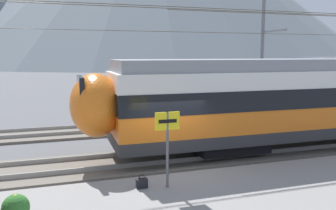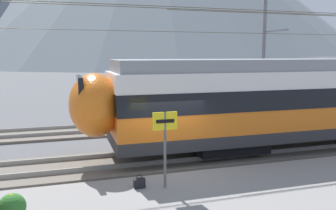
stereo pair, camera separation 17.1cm
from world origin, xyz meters
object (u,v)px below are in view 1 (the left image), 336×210
catenary_mast_far_side (263,51)px  potted_plant_platform_edge (16,209)px  platform_sign (167,132)px  handbag_near_sign (142,183)px

catenary_mast_far_side → potted_plant_platform_edge: (-14.09, -12.67, -3.53)m
platform_sign → handbag_near_sign: size_ratio=5.43×
potted_plant_platform_edge → catenary_mast_far_side: bearing=42.0°
catenary_mast_far_side → handbag_near_sign: 16.16m
handbag_near_sign → potted_plant_platform_edge: 3.44m
catenary_mast_far_side → potted_plant_platform_edge: size_ratio=53.79×
platform_sign → potted_plant_platform_edge: platform_sign is taller
catenary_mast_far_side → handbag_near_sign: catenary_mast_far_side is taller
potted_plant_platform_edge → handbag_near_sign: bearing=25.1°
handbag_near_sign → potted_plant_platform_edge: (-3.11, -1.45, 0.31)m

